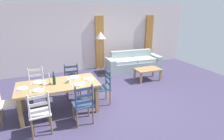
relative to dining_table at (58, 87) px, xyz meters
The scene contains 33 objects.
ground_plane 1.58m from the dining_table, ahead, with size 9.60×9.60×0.02m, color #413957.
wall_far 3.55m from the dining_table, 65.84° to the left, with size 9.60×0.16×2.70m, color beige.
curtain_panel_left 3.70m from the dining_table, 55.60° to the left, with size 0.35×0.08×2.20m, color #AE7231.
curtain_panel_right 5.43m from the dining_table, 34.12° to the left, with size 0.35×0.08×2.20m, color #AE7231.
dining_table is the anchor object (origin of this frame).
dining_chair_near_left 0.91m from the dining_table, 121.35° to the right, with size 0.44×0.42×0.96m.
dining_chair_near_right 0.86m from the dining_table, 59.26° to the right, with size 0.44×0.42×0.96m.
dining_chair_far_left 0.92m from the dining_table, 122.55° to the left, with size 0.44×0.42×0.96m.
dining_chair_far_right 0.88m from the dining_table, 57.12° to the left, with size 0.43×0.41×0.96m.
dining_chair_head_west 1.17m from the dining_table, behind, with size 0.42×0.44×0.96m.
dining_chair_head_east 1.19m from the dining_table, ahead, with size 0.42×0.44×0.96m.
dinner_plate_near_left 0.52m from the dining_table, 150.95° to the right, with size 0.24×0.24×0.02m, color white.
fork_near_left 0.66m from the dining_table, 157.38° to the right, with size 0.02×0.17×0.01m, color silver.
dinner_plate_near_right 0.52m from the dining_table, 29.05° to the right, with size 0.24×0.24×0.02m, color white.
fork_near_right 0.40m from the dining_table, 39.81° to the right, with size 0.02×0.17×0.01m, color silver.
dinner_plate_far_left 0.52m from the dining_table, 150.95° to the left, with size 0.24×0.24×0.02m, color white.
fork_far_left 0.66m from the dining_table, 157.38° to the left, with size 0.02×0.17×0.01m, color silver.
dinner_plate_far_right 0.52m from the dining_table, 29.05° to the left, with size 0.24×0.24×0.02m, color white.
fork_far_right 0.40m from the dining_table, 39.81° to the left, with size 0.02×0.17×0.01m, color silver.
dinner_plate_head_west 0.79m from the dining_table, behind, with size 0.24×0.24×0.02m, color white.
fork_head_west 0.93m from the dining_table, behind, with size 0.02×0.17×0.01m, color silver.
dinner_plate_head_east 0.79m from the dining_table, ahead, with size 0.24×0.24×0.02m, color white.
fork_head_east 0.64m from the dining_table, ahead, with size 0.02×0.17×0.01m, color silver.
wine_bottle 0.22m from the dining_table, 169.50° to the right, with size 0.07×0.07×0.32m.
wine_glass_near_left 0.39m from the dining_table, 159.61° to the right, with size 0.06×0.06×0.16m.
wine_glass_near_right 0.65m from the dining_table, 13.60° to the right, with size 0.06×0.06×0.16m.
coffee_cup_primary 0.30m from the dining_table, ahead, with size 0.07×0.07×0.09m, color silver.
coffee_cup_secondary 0.35m from the dining_table, 163.88° to the left, with size 0.07×0.07×0.09m, color silver.
candle_tall 0.25m from the dining_table, behind, with size 0.05×0.05×0.30m.
candle_short 0.24m from the dining_table, 11.31° to the right, with size 0.05×0.05×0.18m.
couch 4.01m from the dining_table, 34.79° to the left, with size 2.32×0.93×0.80m.
coffee_table 3.41m from the dining_table, 18.27° to the left, with size 0.90×0.56×0.42m.
standing_lamp 3.22m from the dining_table, 51.97° to the left, with size 0.40×0.40×1.64m.
Camera 1 is at (-1.76, -4.17, 2.45)m, focal length 29.63 mm.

